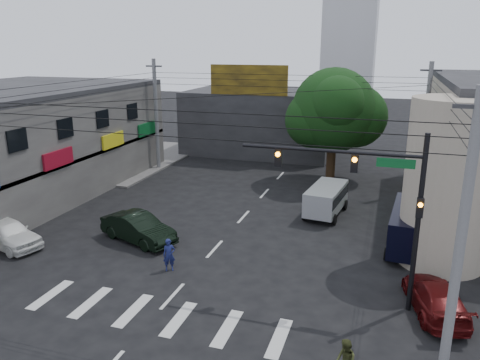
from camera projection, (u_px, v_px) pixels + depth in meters
The scene contains 16 objects.
ground at pixel (200, 266), 22.57m from camera, with size 160.00×160.00×0.00m, color black.
sidewalk_far_left at pixel (98, 156), 44.33m from camera, with size 16.00×16.00×0.15m, color #514F4C.
corner_column at pixel (448, 184), 21.86m from camera, with size 4.00×4.00×8.00m, color gray.
building_far at pixel (263, 120), 46.68m from camera, with size 14.00×10.00×6.00m, color #232326.
billboard at pixel (249, 80), 41.01m from camera, with size 7.00×0.30×2.60m, color olive.
street_tree at pixel (334, 111), 35.40m from camera, with size 6.40×6.40×8.70m.
traffic_gantry at pixel (375, 191), 17.99m from camera, with size 7.10×0.35×7.20m.
utility_pole_near_right at pixel (461, 240), 14.07m from camera, with size 0.32×0.32×9.20m, color #59595B.
utility_pole_far_left at pixel (156, 115), 39.02m from camera, with size 0.32×0.32×9.20m, color #59595B.
utility_pole_far_right at pixel (425, 129), 32.80m from camera, with size 0.32×0.32×9.20m, color #59595B.
dark_sedan at pixel (138, 228), 25.21m from camera, with size 4.86×3.07×1.51m, color black.
white_compact at pixel (7, 233), 24.56m from camera, with size 4.70×2.91×1.49m, color white.
maroon_sedan at pixel (435, 297), 18.51m from camera, with size 2.70×4.66×1.27m, color #470A0B.
silver_minivan at pixel (326, 201), 29.10m from camera, with size 2.28×4.46×1.84m, color #ABAEB3, non-canonical shape.
navy_van at pixel (412, 229), 24.11m from camera, with size 2.49×5.62×2.19m, color black, non-canonical shape.
traffic_officer at pixel (169, 255), 21.91m from camera, with size 0.68×0.61×1.57m, color #151B4C.
Camera 1 is at (8.18, -18.93, 10.25)m, focal length 35.00 mm.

